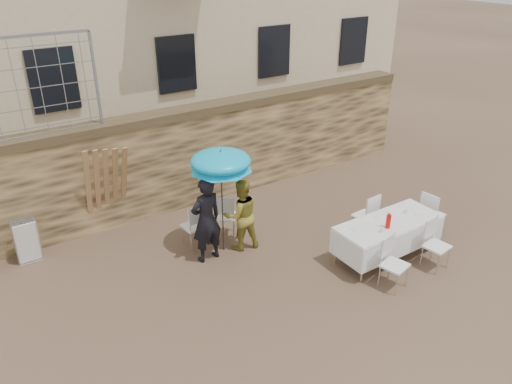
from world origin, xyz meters
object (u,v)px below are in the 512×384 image
table_chair_front_right (437,245)px  man_suit (206,220)px  umbrella (221,164)px  table_chair_side (432,213)px  woman_dress (241,215)px  table_chair_back (365,215)px  chair_stack_right (25,237)px  table_chair_front_left (395,264)px  couple_chair_left (194,225)px  couple_chair_right (225,215)px  soda_bottle (388,222)px  banquet_table (389,223)px

table_chair_front_right → man_suit: bearing=135.5°
umbrella → table_chair_side: umbrella is taller
woman_dress → table_chair_front_right: size_ratio=1.53×
table_chair_back → chair_stack_right: (-5.95, 2.90, -0.02)m
table_chair_front_left → couple_chair_left: bearing=112.8°
umbrella → table_chair_front_right: (2.99, -2.64, -1.36)m
man_suit → couple_chair_right: bearing=-147.6°
umbrella → table_chair_front_left: umbrella is taller
umbrella → table_chair_side: (3.89, -1.79, -1.36)m
chair_stack_right → soda_bottle: bearing=-34.7°
woman_dress → banquet_table: size_ratio=0.70×
man_suit → table_chair_side: man_suit is taller
man_suit → couple_chair_left: bearing=-95.8°
banquet_table → table_chair_back: size_ratio=2.19×
table_chair_front_left → table_chair_back: same height
soda_bottle → table_chair_front_left: bearing=-123.7°
couple_chair_right → chair_stack_right: couple_chair_right is taller
couple_chair_right → table_chair_side: bearing=-178.7°
banquet_table → table_chair_side: bearing=4.1°
woman_dress → table_chair_front_left: 2.98m
table_chair_side → chair_stack_right: table_chair_side is taller
couple_chair_right → chair_stack_right: bearing=12.3°
banquet_table → table_chair_front_left: 0.99m
umbrella → soda_bottle: size_ratio=7.51×
couple_chair_right → table_chair_front_right: size_ratio=1.00×
table_chair_front_right → table_chair_side: same height
table_chair_side → banquet_table: bearing=86.6°
woman_dress → couple_chair_left: 0.96m
man_suit → table_chair_front_right: 4.25m
umbrella → table_chair_front_right: bearing=-41.4°
table_chair_front_right → table_chair_back: bearing=93.3°
man_suit → banquet_table: 3.40m
banquet_table → man_suit: bearing=148.3°
umbrella → banquet_table: 3.32m
couple_chair_left → woman_dress: bearing=140.0°
chair_stack_right → couple_chair_right: bearing=-20.9°
woman_dress → table_chair_front_right: (2.64, -2.54, -0.25)m
couple_chair_left → banquet_table: size_ratio=0.46×
table_chair_front_left → table_chair_front_right: bearing=-13.8°
man_suit → table_chair_side: bearing=152.7°
umbrella → couple_chair_right: (0.30, 0.45, -1.36)m
table_chair_back → chair_stack_right: size_ratio=1.04×
couple_chair_left → chair_stack_right: 3.17m
couple_chair_right → soda_bottle: bearing=161.9°
soda_bottle → table_chair_front_left: (-0.40, -0.60, -0.43)m
umbrella → table_chair_back: bearing=-22.0°
woman_dress → chair_stack_right: size_ratio=1.59×
couple_chair_left → table_chair_front_left: (2.29, -3.09, 0.00)m
man_suit → couple_chair_left: 0.66m
table_chair_front_left → man_suit: bearing=118.3°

